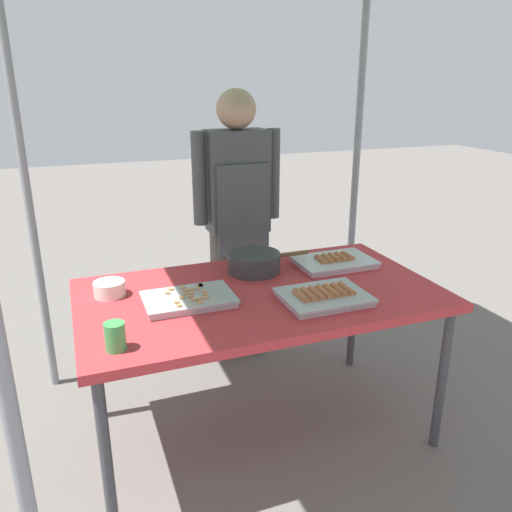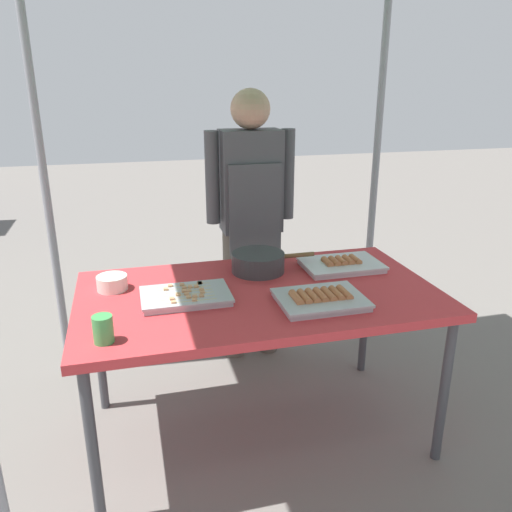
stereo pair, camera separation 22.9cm
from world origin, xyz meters
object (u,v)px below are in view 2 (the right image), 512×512
at_px(cooking_wok, 259,262).
at_px(drink_cup_near_edge, 103,329).
at_px(tray_grilled_sausages, 341,264).
at_px(tray_pork_links, 321,299).
at_px(condiment_bowl, 112,283).
at_px(vendor_woman, 251,207).
at_px(stall_table, 259,302).
at_px(tray_meat_skewers, 186,296).

bearing_deg(cooking_wok, drink_cup_near_edge, -142.59).
height_order(tray_grilled_sausages, tray_pork_links, tray_grilled_sausages).
height_order(condiment_bowl, vendor_woman, vendor_woman).
xyz_separation_m(stall_table, vendor_woman, (0.15, 0.76, 0.25)).
height_order(cooking_wok, vendor_woman, vendor_woman).
xyz_separation_m(tray_meat_skewers, cooking_wok, (0.39, 0.25, 0.03)).
relative_size(cooking_wok, vendor_woman, 0.26).
height_order(stall_table, tray_grilled_sausages, tray_grilled_sausages).
distance_m(tray_meat_skewers, vendor_woman, 0.93).
xyz_separation_m(stall_table, drink_cup_near_edge, (-0.66, -0.31, 0.10)).
xyz_separation_m(stall_table, tray_grilled_sausages, (0.48, 0.18, 0.07)).
height_order(tray_grilled_sausages, tray_meat_skewers, tray_grilled_sausages).
xyz_separation_m(tray_pork_links, vendor_woman, (-0.07, 0.95, 0.18)).
xyz_separation_m(tray_meat_skewers, vendor_woman, (0.48, 0.77, 0.18)).
bearing_deg(condiment_bowl, stall_table, -16.10).
relative_size(tray_pork_links, cooking_wok, 0.87).
distance_m(stall_table, tray_grilled_sausages, 0.51).
relative_size(stall_table, condiment_bowl, 11.73).
bearing_deg(tray_grilled_sausages, stall_table, -159.22).
bearing_deg(drink_cup_near_edge, stall_table, 25.32).
bearing_deg(drink_cup_near_edge, cooking_wok, 37.41).
bearing_deg(cooking_wok, tray_grilled_sausages, -8.22).
xyz_separation_m(tray_meat_skewers, tray_pork_links, (0.55, -0.18, 0.00)).
height_order(tray_grilled_sausages, condiment_bowl, condiment_bowl).
relative_size(tray_meat_skewers, condiment_bowl, 2.79).
bearing_deg(drink_cup_near_edge, tray_meat_skewers, 41.98).
xyz_separation_m(cooking_wok, drink_cup_near_edge, (-0.72, -0.55, -0.00)).
distance_m(tray_meat_skewers, cooking_wok, 0.47).
bearing_deg(vendor_woman, tray_meat_skewers, 58.08).
height_order(tray_pork_links, drink_cup_near_edge, drink_cup_near_edge).
distance_m(tray_pork_links, cooking_wok, 0.46).
bearing_deg(tray_grilled_sausages, vendor_woman, 119.20).
bearing_deg(condiment_bowl, tray_meat_skewers, -32.71).
relative_size(tray_pork_links, condiment_bowl, 2.68).
bearing_deg(tray_grilled_sausages, cooking_wok, 171.78).
bearing_deg(cooking_wok, tray_meat_skewers, -146.98).
height_order(tray_grilled_sausages, drink_cup_near_edge, drink_cup_near_edge).
distance_m(stall_table, tray_pork_links, 0.30).
bearing_deg(vendor_woman, tray_grilled_sausages, 119.20).
relative_size(tray_pork_links, drink_cup_near_edge, 3.55).
bearing_deg(vendor_woman, stall_table, 78.63).
distance_m(stall_table, condiment_bowl, 0.67).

